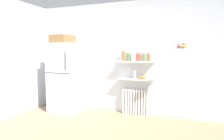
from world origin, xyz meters
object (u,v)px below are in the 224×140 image
refrigerator (67,76)px  storage_jar_1 (128,57)px  storage_jar_5 (149,57)px  hanging_fruit_basket (182,46)px  storage_jar_0 (123,56)px  radiator (136,102)px  vase (134,75)px  storage_jar_4 (144,58)px  storage_jar_3 (138,57)px  shelf_bowl (143,77)px  storage_jar_2 (133,57)px

refrigerator → storage_jar_1: size_ratio=10.10×
storage_jar_5 → hanging_fruit_basket: size_ratio=0.56×
storage_jar_0 → storage_jar_5: size_ratio=1.35×
refrigerator → radiator: bearing=9.6°
hanging_fruit_basket → storage_jar_1: bearing=156.8°
refrigerator → hanging_fruit_basket: refrigerator is taller
storage_jar_0 → vase: bearing=0.0°
storage_jar_4 → storage_jar_5: size_ratio=0.97×
storage_jar_0 → hanging_fruit_basket: bearing=-21.3°
radiator → hanging_fruit_basket: hanging_fruit_basket is taller
storage_jar_4 → hanging_fruit_basket: bearing=-31.7°
hanging_fruit_basket → refrigerator: bearing=174.8°
refrigerator → storage_jar_4: 1.91m
storage_jar_1 → storage_jar_3: size_ratio=0.97×
refrigerator → storage_jar_1: (1.49, 0.25, 0.46)m
shelf_bowl → radiator: bearing=169.4°
storage_jar_2 → shelf_bowl: 0.51m
refrigerator → storage_jar_5: 2.02m
shelf_bowl → storage_jar_1: bearing=-180.0°
refrigerator → storage_jar_1: refrigerator is taller
storage_jar_3 → vase: storage_jar_3 is taller
storage_jar_1 → vase: storage_jar_1 is taller
storage_jar_2 → storage_jar_0: bearing=180.0°
storage_jar_1 → hanging_fruit_basket: hanging_fruit_basket is taller
shelf_bowl → hanging_fruit_basket: hanging_fruit_basket is taller
storage_jar_2 → storage_jar_5: bearing=0.0°
vase → hanging_fruit_basket: size_ratio=0.58×
storage_jar_1 → storage_jar_5: 0.47m
radiator → storage_jar_0: 1.10m
storage_jar_3 → shelf_bowl: size_ratio=1.16×
radiator → shelf_bowl: bearing=-10.6°
refrigerator → storage_jar_5: refrigerator is taller
vase → storage_jar_4: bearing=-0.0°
shelf_bowl → refrigerator: bearing=-172.2°
storage_jar_3 → hanging_fruit_basket: hanging_fruit_basket is taller
radiator → storage_jar_1: 1.05m
radiator → vase: (-0.03, -0.03, 0.64)m
storage_jar_0 → vase: (0.26, 0.00, -0.42)m
refrigerator → storage_jar_3: 1.80m
refrigerator → storage_jar_2: (1.60, 0.25, 0.47)m
storage_jar_0 → storage_jar_3: size_ratio=1.26×
storage_jar_0 → storage_jar_2: (0.23, -0.00, -0.02)m
refrigerator → storage_jar_2: refrigerator is taller
shelf_bowl → storage_jar_0: bearing=180.0°
refrigerator → storage_jar_2: bearing=8.9°
storage_jar_4 → refrigerator: bearing=-172.2°
storage_jar_0 → storage_jar_5: storage_jar_0 is taller
storage_jar_0 → storage_jar_3: (0.35, 0.00, -0.02)m
storage_jar_3 → storage_jar_4: 0.12m
refrigerator → storage_jar_0: refrigerator is taller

